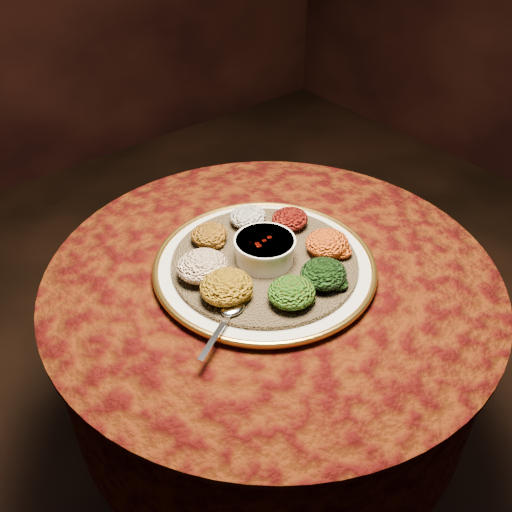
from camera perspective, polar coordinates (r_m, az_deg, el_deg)
table at (r=1.32m, az=1.47°, el=-7.66°), size 0.96×0.96×0.73m
platter at (r=1.20m, az=0.86°, el=-0.99°), size 0.57×0.57×0.02m
injera at (r=1.19m, az=0.87°, el=-0.59°), size 0.48×0.48×0.01m
stew_bowl at (r=1.17m, az=0.88°, el=0.77°), size 0.13×0.13×0.05m
spoon at (r=1.06m, az=-2.59°, el=-5.65°), size 0.15×0.09×0.01m
portion_ayib at (r=1.28m, az=-0.81°, el=3.94°), size 0.08×0.08×0.04m
portion_kitfo at (r=1.28m, az=3.41°, el=3.72°), size 0.08×0.08×0.04m
portion_tikil at (r=1.21m, az=7.12°, el=1.31°), size 0.09×0.09×0.05m
portion_gomen at (r=1.13m, az=6.77°, el=-1.77°), size 0.09×0.09×0.05m
portion_mixveg at (r=1.08m, az=3.56°, el=-3.66°), size 0.09×0.09×0.04m
portion_kik at (r=1.09m, az=-2.97°, el=-3.09°), size 0.10×0.10×0.05m
portion_timatim at (r=1.14m, az=-5.40°, el=-1.00°), size 0.10×0.10×0.05m
portion_shiro at (r=1.23m, az=-4.69°, el=2.17°), size 0.08×0.08×0.04m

